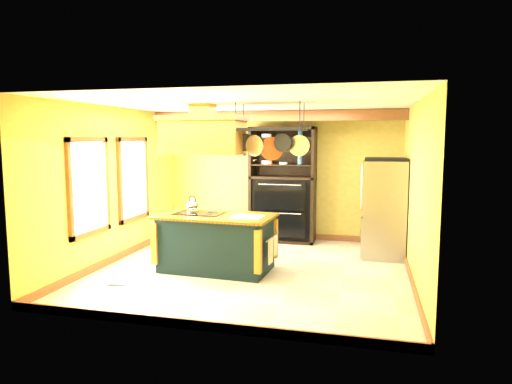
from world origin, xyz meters
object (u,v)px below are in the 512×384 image
at_px(pot_rack, 271,136).
at_px(refrigerator, 383,210).
at_px(range_hood, 203,134).
at_px(hutch, 283,198).
at_px(kitchen_island, 216,242).

distance_m(pot_rack, refrigerator, 2.71).
distance_m(range_hood, pot_rack, 1.11).
xyz_separation_m(refrigerator, hutch, (-2.02, 0.83, 0.06)).
xyz_separation_m(kitchen_island, pot_rack, (0.91, 0.01, 1.72)).
height_order(kitchen_island, hutch, hutch).
bearing_deg(hutch, pot_rack, -84.25).
height_order(refrigerator, hutch, hutch).
bearing_deg(refrigerator, pot_rack, -138.62).
xyz_separation_m(kitchen_island, range_hood, (-0.20, -0.00, 1.76)).
bearing_deg(refrigerator, range_hood, -151.31).
xyz_separation_m(range_hood, pot_rack, (1.10, 0.01, -0.04)).
height_order(range_hood, hutch, range_hood).
distance_m(kitchen_island, pot_rack, 1.95).
bearing_deg(kitchen_island, hutch, 78.03).
height_order(range_hood, refrigerator, range_hood).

